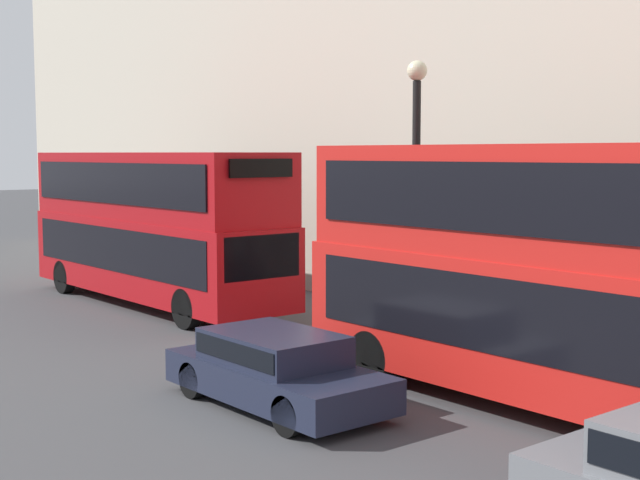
% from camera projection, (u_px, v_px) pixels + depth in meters
% --- Properties ---
extents(bus_leading, '(2.59, 11.20, 4.40)m').
position_uv_depth(bus_leading, '(600.00, 271.00, 13.90)').
color(bus_leading, red).
rests_on(bus_leading, ground).
extents(bus_second_in_queue, '(2.59, 10.40, 4.27)m').
position_uv_depth(bus_second_in_queue, '(154.00, 221.00, 24.88)').
color(bus_second_in_queue, '#A80F14').
rests_on(bus_second_in_queue, ground).
extents(car_hatchback, '(1.83, 4.30, 1.26)m').
position_uv_depth(car_hatchback, '(276.00, 367.00, 14.96)').
color(car_hatchback, '#1E2338').
rests_on(car_hatchback, ground).
extents(street_lamp, '(0.44, 0.44, 6.25)m').
position_uv_depth(street_lamp, '(416.00, 170.00, 19.42)').
color(street_lamp, black).
rests_on(street_lamp, ground).
extents(pedestrian, '(0.36, 0.36, 1.74)m').
position_uv_depth(pedestrian, '(542.00, 330.00, 17.44)').
color(pedestrian, '#26262D').
rests_on(pedestrian, ground).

